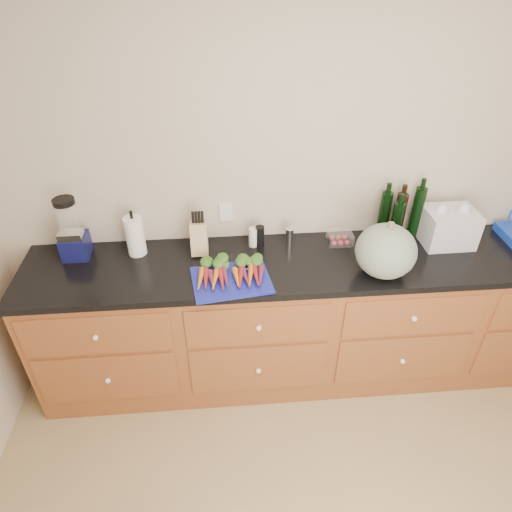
{
  "coord_description": "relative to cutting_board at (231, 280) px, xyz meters",
  "views": [
    {
      "loc": [
        -0.62,
        -0.86,
        2.54
      ],
      "look_at": [
        -0.45,
        1.2,
        1.06
      ],
      "focal_mm": 32.0,
      "sensor_mm": 36.0,
      "label": 1
    }
  ],
  "objects": [
    {
      "name": "paper_towel",
      "position": [
        -0.55,
        0.32,
        0.12
      ],
      "size": [
        0.11,
        0.11,
        0.25
      ],
      "primitive_type": "cylinder",
      "color": "white",
      "rests_on": "countertop"
    },
    {
      "name": "grocery_bag",
      "position": [
        1.35,
        0.28,
        0.11
      ],
      "size": [
        0.31,
        0.25,
        0.22
      ],
      "primitive_type": null,
      "rotation": [
        0.0,
        0.0,
        0.01
      ],
      "color": "silver",
      "rests_on": "countertop"
    },
    {
      "name": "bottles",
      "position": [
        1.07,
        0.37,
        0.15
      ],
      "size": [
        0.28,
        0.14,
        0.33
      ],
      "color": "black",
      "rests_on": "countertop"
    },
    {
      "name": "grinder_salt",
      "position": [
        0.15,
        0.34,
        0.06
      ],
      "size": [
        0.05,
        0.05,
        0.13
      ],
      "primitive_type": "cylinder",
      "color": "white",
      "rests_on": "countertop"
    },
    {
      "name": "countertop",
      "position": [
        0.59,
        0.16,
        -0.03
      ],
      "size": [
        3.64,
        0.62,
        0.04
      ],
      "primitive_type": "cube",
      "color": "black",
      "rests_on": "cabinets"
    },
    {
      "name": "squash",
      "position": [
        0.86,
        0.0,
        0.15
      ],
      "size": [
        0.34,
        0.34,
        0.3
      ],
      "primitive_type": "ellipsoid",
      "color": "slate",
      "rests_on": "countertop"
    },
    {
      "name": "grinder_pepper",
      "position": [
        0.19,
        0.34,
        0.06
      ],
      "size": [
        0.05,
        0.05,
        0.14
      ],
      "primitive_type": "cylinder",
      "color": "black",
      "rests_on": "countertop"
    },
    {
      "name": "cabinets",
      "position": [
        0.59,
        0.16,
        -0.49
      ],
      "size": [
        3.6,
        0.64,
        0.9
      ],
      "color": "brown",
      "rests_on": "ground"
    },
    {
      "name": "cutting_board",
      "position": [
        0.0,
        0.0,
        0.0
      ],
      "size": [
        0.47,
        0.38,
        0.01
      ],
      "primitive_type": "cube",
      "rotation": [
        0.0,
        0.0,
        0.13
      ],
      "color": "#171E99",
      "rests_on": "countertop"
    },
    {
      "name": "knife_block",
      "position": [
        -0.18,
        0.3,
        0.09
      ],
      "size": [
        0.1,
        0.1,
        0.2
      ],
      "primitive_type": "cube",
      "color": "tan",
      "rests_on": "countertop"
    },
    {
      "name": "canister_chrome",
      "position": [
        0.38,
        0.34,
        0.05
      ],
      "size": [
        0.05,
        0.05,
        0.11
      ],
      "primitive_type": "cylinder",
      "color": "white",
      "rests_on": "countertop"
    },
    {
      "name": "wall_back",
      "position": [
        0.59,
        0.48,
        0.35
      ],
      "size": [
        4.1,
        0.05,
        2.6
      ],
      "primitive_type": "cube",
      "color": "beige",
      "rests_on": "ground"
    },
    {
      "name": "blender_appliance",
      "position": [
        -0.91,
        0.32,
        0.16
      ],
      "size": [
        0.15,
        0.15,
        0.39
      ],
      "color": "#0E1145",
      "rests_on": "countertop"
    },
    {
      "name": "carrots",
      "position": [
        0.0,
        0.04,
        0.03
      ],
      "size": [
        0.38,
        0.28,
        0.05
      ],
      "color": "orange",
      "rests_on": "cutting_board"
    },
    {
      "name": "tomato_box",
      "position": [
        0.69,
        0.33,
        0.03
      ],
      "size": [
        0.15,
        0.12,
        0.07
      ],
      "primitive_type": "cube",
      "color": "white",
      "rests_on": "countertop"
    }
  ]
}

